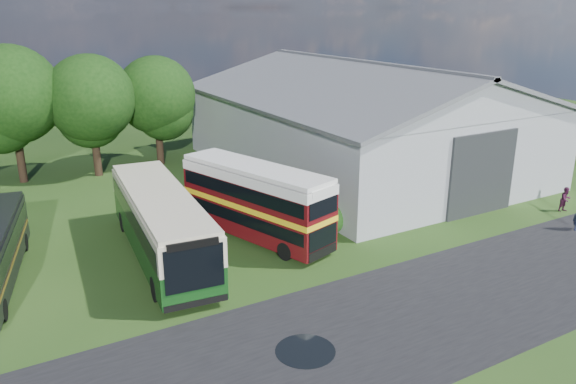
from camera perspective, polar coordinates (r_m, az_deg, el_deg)
ground at (r=23.96m, az=1.05°, el=-11.39°), size 120.00×120.00×0.00m
asphalt_road at (r=23.45m, az=11.40°, el=-12.50°), size 60.00×8.00×0.02m
puddle at (r=21.12m, az=1.77°, el=-15.88°), size 2.20×2.20×0.01m
storage_shed at (r=43.21m, az=7.30°, el=7.85°), size 18.80×24.80×8.15m
tree_mid at (r=43.09m, az=-26.33°, el=8.83°), size 6.80×6.80×9.60m
tree_right_a at (r=42.80m, az=-19.42°, el=8.94°), size 6.26×6.26×8.83m
tree_right_b at (r=44.77m, az=-13.26°, el=9.53°), size 5.98×5.98×8.45m
shrub_front at (r=31.25m, az=4.20°, el=-4.09°), size 1.70×1.70×1.70m
shrub_mid at (r=32.80m, az=2.25°, el=-2.95°), size 1.60×1.60×1.60m
shrub_back at (r=34.39m, az=0.48°, el=-1.91°), size 1.80×1.80×1.80m
bus_green_single at (r=28.20m, az=-12.76°, el=-3.12°), size 3.98×12.41×3.36m
bus_maroon_double at (r=29.87m, az=-3.30°, el=-1.03°), size 5.02×9.62×4.01m
visitor_b at (r=37.96m, az=26.37°, el=-0.70°), size 0.80×0.66×1.52m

